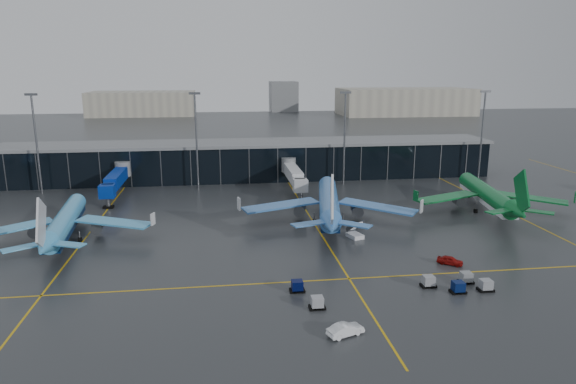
{
  "coord_description": "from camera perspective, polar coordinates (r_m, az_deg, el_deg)",
  "views": [
    {
      "loc": [
        -9.26,
        -86.55,
        31.5
      ],
      "look_at": [
        5.0,
        18.0,
        6.0
      ],
      "focal_mm": 32.0,
      "sensor_mm": 36.0,
      "label": 1
    }
  ],
  "objects": [
    {
      "name": "terminal_pier",
      "position": [
        151.11,
        -4.14,
        3.61
      ],
      "size": [
        142.0,
        17.0,
        10.7
      ],
      "color": "black",
      "rests_on": "ground"
    },
    {
      "name": "mobile_airstair",
      "position": [
        98.92,
        7.45,
        -4.63
      ],
      "size": [
        3.12,
        3.74,
        3.45
      ],
      "rotation": [
        0.0,
        0.0,
        0.33
      ],
      "color": "white",
      "rests_on": "ground"
    },
    {
      "name": "baggage_carts",
      "position": [
        77.32,
        13.44,
        -10.24
      ],
      "size": [
        29.4,
        7.17,
        1.7
      ],
      "color": "black",
      "rests_on": "ground"
    },
    {
      "name": "airliner_arkefly",
      "position": [
        104.24,
        -23.65,
        -1.8
      ],
      "size": [
        37.12,
        41.34,
        11.79
      ],
      "primitive_type": null,
      "rotation": [
        0.0,
        0.0,
        0.09
      ],
      "color": "#43A3DC",
      "rests_on": "ground"
    },
    {
      "name": "service_van_white",
      "position": [
        64.53,
        6.41,
        -14.95
      ],
      "size": [
        4.94,
        3.14,
        1.54
      ],
      "primitive_type": "imported",
      "rotation": [
        0.0,
        0.0,
        1.92
      ],
      "color": "white",
      "rests_on": "ground"
    },
    {
      "name": "taxi_lines",
      "position": [
        103.94,
        3.29,
        -4.07
      ],
      "size": [
        220.0,
        120.0,
        0.02
      ],
      "color": "gold",
      "rests_on": "ground"
    },
    {
      "name": "jet_bridges",
      "position": [
        134.8,
        -18.61,
        1.33
      ],
      "size": [
        94.0,
        27.5,
        7.2
      ],
      "color": "#595B60",
      "rests_on": "ground"
    },
    {
      "name": "airliner_aer_lingus",
      "position": [
        123.51,
        21.27,
        0.83
      ],
      "size": [
        41.75,
        45.77,
        12.41
      ],
      "primitive_type": null,
      "rotation": [
        0.0,
        0.0,
        -0.17
      ],
      "color": "#0C6A2D",
      "rests_on": "ground"
    },
    {
      "name": "flood_masts",
      "position": [
        138.43,
        -1.8,
        6.24
      ],
      "size": [
        203.0,
        0.5,
        25.5
      ],
      "color": "#595B60",
      "rests_on": "ground"
    },
    {
      "name": "ground",
      "position": [
        92.57,
        -1.57,
        -6.31
      ],
      "size": [
        600.0,
        600.0,
        0.0
      ],
      "primitive_type": "plane",
      "color": "#282B2D",
      "rests_on": "ground"
    },
    {
      "name": "distant_hangars",
      "position": [
        362.22,
        1.68,
        9.98
      ],
      "size": [
        260.0,
        71.0,
        22.0
      ],
      "color": "#B2AD99",
      "rests_on": "ground"
    },
    {
      "name": "service_van_red",
      "position": [
        89.26,
        17.56,
        -7.26
      ],
      "size": [
        4.32,
        3.82,
        1.41
      ],
      "primitive_type": "imported",
      "rotation": [
        0.0,
        0.0,
        0.93
      ],
      "color": "#950D0B",
      "rests_on": "ground"
    },
    {
      "name": "airliner_klm_near",
      "position": [
        107.53,
        4.57,
        0.18
      ],
      "size": [
        45.49,
        49.69,
        13.31
      ],
      "primitive_type": null,
      "rotation": [
        0.0,
        0.0,
        -0.19
      ],
      "color": "#3B76C3",
      "rests_on": "ground"
    }
  ]
}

